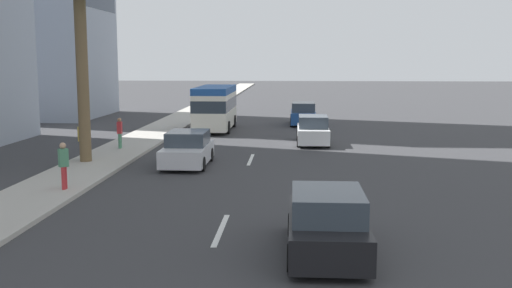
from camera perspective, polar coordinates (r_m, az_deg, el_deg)
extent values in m
plane|color=#38383A|center=(34.73, 0.22, 0.20)|extent=(198.00, 198.00, 0.00)
cube|color=#B2ADA3|center=(35.80, -10.96, 0.41)|extent=(162.00, 2.90, 0.15)
cube|color=silver|center=(17.02, -3.41, -8.25)|extent=(3.20, 0.16, 0.01)
cube|color=silver|center=(28.60, -0.51, -1.51)|extent=(3.20, 0.16, 0.01)
cube|color=silver|center=(40.47, -3.95, 3.29)|extent=(6.82, 2.24, 2.31)
cube|color=#1E4C93|center=(40.37, -3.97, 5.24)|extent=(6.82, 2.24, 0.44)
cube|color=#28333D|center=(40.43, -3.95, 3.91)|extent=(6.84, 2.25, 0.77)
cylinder|color=black|center=(38.48, -2.75, 1.60)|extent=(0.84, 0.26, 0.84)
cylinder|color=black|center=(38.77, -5.88, 1.62)|extent=(0.84, 0.26, 0.84)
cylinder|color=black|center=(42.39, -2.16, 2.21)|extent=(0.84, 0.26, 0.84)
cylinder|color=black|center=(42.66, -5.01, 2.23)|extent=(0.84, 0.26, 0.84)
cube|color=#1E478C|center=(44.02, 4.56, 2.63)|extent=(4.60, 1.81, 0.82)
cube|color=#38424C|center=(43.72, 4.57, 3.58)|extent=(2.53, 1.66, 0.67)
cylinder|color=black|center=(45.46, 3.48, 2.48)|extent=(0.64, 0.22, 0.64)
cylinder|color=black|center=(45.48, 5.57, 2.46)|extent=(0.64, 0.22, 0.64)
cylinder|color=black|center=(42.62, 3.47, 2.10)|extent=(0.64, 0.22, 0.64)
cylinder|color=black|center=(42.65, 5.70, 2.08)|extent=(0.64, 0.22, 0.64)
cube|color=black|center=(14.99, 6.82, -8.30)|extent=(4.36, 1.88, 0.80)
cube|color=#38424C|center=(14.59, 6.92, -5.78)|extent=(2.40, 1.73, 0.66)
cylinder|color=black|center=(16.33, 3.49, -7.81)|extent=(0.64, 0.22, 0.64)
cylinder|color=black|center=(16.43, 9.58, -7.82)|extent=(0.64, 0.22, 0.64)
cylinder|color=black|center=(13.75, 3.46, -10.91)|extent=(0.64, 0.22, 0.64)
cylinder|color=black|center=(13.86, 10.74, -10.89)|extent=(0.64, 0.22, 0.64)
cube|color=silver|center=(27.03, -6.63, -0.94)|extent=(4.12, 1.89, 0.77)
cube|color=#38424C|center=(27.13, -6.58, 0.58)|extent=(2.26, 1.74, 0.63)
cylinder|color=black|center=(25.69, -5.21, -1.94)|extent=(0.64, 0.22, 0.64)
cylinder|color=black|center=(26.01, -9.00, -1.88)|extent=(0.64, 0.22, 0.64)
cylinder|color=black|center=(28.18, -4.42, -1.03)|extent=(0.64, 0.22, 0.64)
cylinder|color=black|center=(28.47, -7.89, -0.99)|extent=(0.64, 0.22, 0.64)
cube|color=white|center=(34.00, 5.49, 0.98)|extent=(4.25, 1.74, 0.81)
cube|color=#38424C|center=(33.70, 5.52, 2.18)|extent=(2.34, 1.60, 0.66)
cylinder|color=black|center=(35.32, 4.12, 0.84)|extent=(0.64, 0.22, 0.64)
cylinder|color=black|center=(35.37, 6.71, 0.81)|extent=(0.64, 0.22, 0.64)
cylinder|color=black|center=(32.71, 4.16, 0.25)|extent=(0.64, 0.22, 0.64)
cylinder|color=black|center=(32.77, 6.96, 0.23)|extent=(0.64, 0.22, 0.64)
cylinder|color=#4C8C66|center=(31.97, -13.01, 0.28)|extent=(0.14, 0.14, 0.78)
cylinder|color=#4C8C66|center=(32.12, -12.93, 0.32)|extent=(0.14, 0.14, 0.78)
cube|color=red|center=(31.96, -13.01, 1.55)|extent=(0.33, 0.23, 0.62)
sphere|color=#9E7251|center=(31.92, -13.03, 2.29)|extent=(0.21, 0.21, 0.21)
cylinder|color=red|center=(22.42, -18.07, -3.17)|extent=(0.14, 0.14, 0.83)
cylinder|color=red|center=(22.56, -17.92, -3.09)|extent=(0.14, 0.14, 0.83)
cube|color=#4C8C66|center=(22.36, -18.08, -1.26)|extent=(0.38, 0.39, 0.65)
sphere|color=tan|center=(22.30, -18.13, -0.15)|extent=(0.22, 0.22, 0.22)
cylinder|color=#4C8C66|center=(28.78, -16.43, -0.62)|extent=(0.14, 0.14, 0.87)
cylinder|color=#4C8C66|center=(28.93, -16.32, -0.57)|extent=(0.14, 0.14, 0.87)
cube|color=gold|center=(28.75, -16.43, 0.94)|extent=(0.39, 0.37, 0.69)
sphere|color=tan|center=(28.70, -16.47, 1.86)|extent=(0.24, 0.24, 0.24)
cylinder|color=brown|center=(28.07, -16.37, 6.15)|extent=(0.53, 0.53, 7.66)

